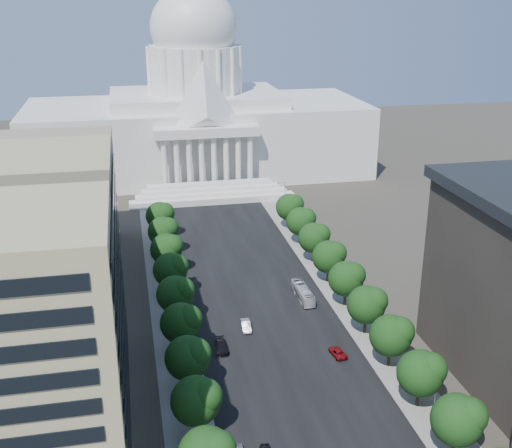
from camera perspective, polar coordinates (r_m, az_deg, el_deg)
road_asphalt at (r=151.18m, az=-0.86°, el=-4.75°), size 30.00×260.00×0.01m
sidewalk_left at (r=149.17m, az=-8.08°, el=-5.32°), size 8.00×260.00×0.02m
sidewalk_right at (r=155.50m, az=6.05°, el=-4.12°), size 8.00×260.00×0.02m
capitol at (r=235.01m, az=-5.30°, el=9.44°), size 120.00×56.00×73.00m
office_block_left_far at (r=154.32m, az=-19.42°, el=0.59°), size 38.00×52.00×30.00m
tree_l_c at (r=99.18m, az=-5.18°, el=-15.28°), size 7.79×7.60×9.97m
tree_l_d at (r=109.13m, az=-5.94°, el=-11.66°), size 7.79×7.60×9.97m
tree_l_e at (r=119.46m, az=-6.55°, el=-8.65°), size 7.79×7.60×9.97m
tree_l_f at (r=130.07m, az=-7.06°, el=-6.13°), size 7.79×7.60×9.97m
tree_l_g at (r=140.91m, az=-7.49°, el=-3.99°), size 7.79×7.60×9.97m
tree_l_h at (r=151.92m, az=-7.85°, el=-2.16°), size 7.79×7.60×9.97m
tree_l_i at (r=163.07m, az=-8.17°, el=-0.58°), size 7.79×7.60×9.97m
tree_l_j at (r=174.34m, az=-8.44°, el=0.80°), size 7.79×7.60×9.97m
tree_r_b at (r=99.52m, az=17.69°, el=-16.16°), size 7.79×7.60×9.97m
tree_r_c at (r=108.12m, az=14.61°, el=-12.62°), size 7.79×7.60×9.97m
tree_r_d at (r=117.31m, az=12.08°, el=-9.59°), size 7.79×7.60×9.97m
tree_r_e at (r=126.98m, az=9.95°, el=-6.99°), size 7.79×7.60×9.97m
tree_r_f at (r=137.01m, az=8.15°, el=-4.76°), size 7.79×7.60×9.97m
tree_r_g at (r=147.34m, az=6.61°, el=-2.83°), size 7.79×7.60×9.97m
tree_r_h at (r=157.90m, az=5.28°, el=-1.16°), size 7.79×7.60×9.97m
tree_r_i at (r=168.66m, az=4.11°, el=0.30°), size 7.79×7.60×9.97m
tree_r_j at (r=179.57m, az=3.09°, el=1.59°), size 7.79×7.60×9.97m
streetlight_b at (r=108.51m, az=15.53°, el=-12.98°), size 2.61×0.44×9.00m
streetlight_c at (r=127.97m, az=10.56°, el=-7.12°), size 2.61×0.44×9.00m
streetlight_d at (r=149.09m, az=7.03°, el=-2.83°), size 2.61×0.44×9.00m
streetlight_e at (r=171.26m, az=4.42°, el=0.38°), size 2.61×0.44×9.00m
streetlight_f at (r=194.12m, az=2.41°, el=2.85°), size 2.61×0.44×9.00m
car_silver at (r=129.08m, az=-0.91°, el=-9.01°), size 1.98×5.05×1.64m
car_red at (r=121.70m, az=7.27°, el=-11.26°), size 2.74×4.93×1.30m
car_dark_b at (r=122.43m, az=-3.08°, el=-10.83°), size 2.24×5.46×1.58m
city_bus at (r=140.82m, az=4.19°, el=-6.13°), size 2.80×10.58×2.93m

